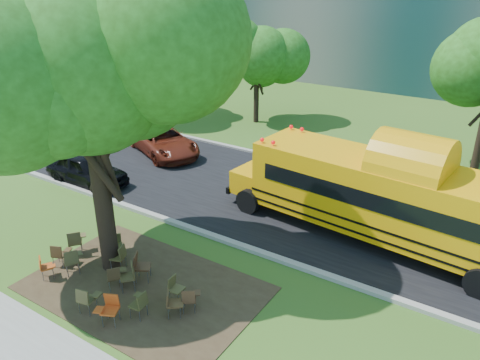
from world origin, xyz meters
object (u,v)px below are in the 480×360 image
Objects in this scene: chair_14 at (140,265)px; chair_13 at (190,298)px; black_car at (86,169)px; pedestrian_b at (115,92)px; chair_3 at (129,274)px; chair_9 at (119,255)px; chair_6 at (140,302)px; pedestrian_a at (68,98)px; school_bus at (402,202)px; bg_car_silver at (105,113)px; chair_4 at (86,298)px; chair_8 at (76,240)px; chair_10 at (116,243)px; chair_5 at (109,307)px; chair_0 at (59,253)px; chair_12 at (175,287)px; chair_2 at (72,259)px; main_tree at (88,90)px; chair_11 at (114,275)px; chair_7 at (172,302)px; chair_1 at (45,265)px; bg_car_red at (163,141)px.

chair_13 is at bearing 50.44° from chair_14.
pedestrian_b is at bearing 41.19° from black_car.
black_car is (-7.19, 4.56, 0.14)m from chair_3.
chair_14 is (1.00, -0.09, 0.05)m from chair_9.
chair_6 is 0.52× the size of pedestrian_a.
bg_car_silver is at bearing 171.97° from school_bus.
chair_8 is (-2.66, 1.82, 0.04)m from chair_4.
chair_5 is at bearing 78.30° from chair_10.
pedestrian_b is at bearing 107.25° from chair_0.
chair_14 is (-1.52, 0.18, 0.09)m from chair_12.
bg_car_silver reaches higher than chair_2.
pedestrian_a reaches higher than chair_14.
chair_14 is 0.26× the size of bg_car_silver.
main_tree reaches higher than chair_11.
chair_7 is (2.07, 1.19, -0.02)m from chair_4.
chair_13 reaches higher than chair_1.
chair_7 is at bearing 17.07° from chair_4.
chair_5 is 0.18× the size of bg_car_red.
chair_14 is 17.56m from bg_car_silver.
chair_2 is 1.52m from chair_10.
chair_2 is 10.77m from bg_car_red.
chair_13 is at bearing -53.02° from chair_6.
chair_8 is at bearing -132.00° from bg_car_silver.
pedestrian_a reaches higher than black_car.
chair_12 is at bearing -116.33° from black_car.
chair_6 is (3.21, -0.34, -0.04)m from chair_2.
main_tree reaches higher than pedestrian_b.
pedestrian_b reaches higher than chair_6.
pedestrian_a is at bearing -126.25° from chair_12.
chair_11 is at bearing -56.64° from chair_14.
chair_0 is 1.02× the size of chair_11.
bg_car_silver reaches higher than chair_1.
chair_2 reaches higher than chair_6.
main_tree is at bearing 8.06° from chair_0.
chair_14 is (1.34, -0.02, -5.22)m from main_tree.
chair_14 is at bearing -6.91° from chair_0.
chair_7 reaches higher than chair_11.
black_car reaches higher than chair_7.
chair_4 is 23.37m from pedestrian_b.
chair_11 is 8.34m from black_car.
chair_14 is 8.24m from black_car.
chair_7 is at bearing -115.04° from school_bus.
main_tree is 10.50m from school_bus.
chair_12 is (2.52, -0.27, -0.05)m from chair_9.
bg_car_red reaches higher than chair_7.
chair_7 is 0.86× the size of chair_14.
chair_11 is 1.96m from chair_12.
chair_10 is at bearing -139.78° from chair_14.
school_bus is at bearing -69.27° from chair_9.
school_bus reaches higher than chair_1.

